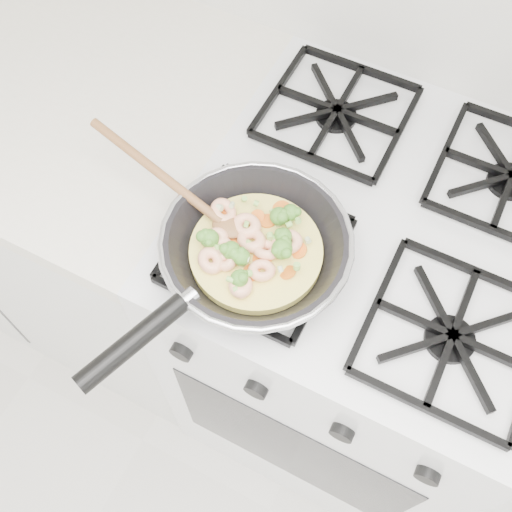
% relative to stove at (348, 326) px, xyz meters
% --- Properties ---
extents(stove, '(0.60, 0.60, 0.92)m').
position_rel_stove_xyz_m(stove, '(0.00, 0.00, 0.00)').
color(stove, white).
rests_on(stove, ground).
extents(counter_left, '(1.00, 0.60, 0.90)m').
position_rel_stove_xyz_m(counter_left, '(-0.80, 0.00, -0.01)').
color(counter_left, white).
rests_on(counter_left, ground).
extents(skillet, '(0.43, 0.42, 0.09)m').
position_rel_stove_xyz_m(skillet, '(-0.15, -0.17, 0.49)').
color(skillet, black).
rests_on(skillet, stove).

